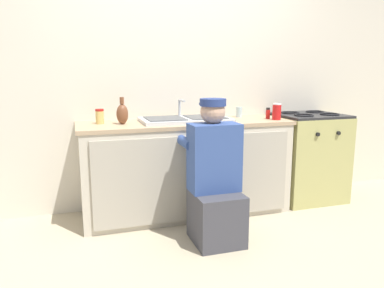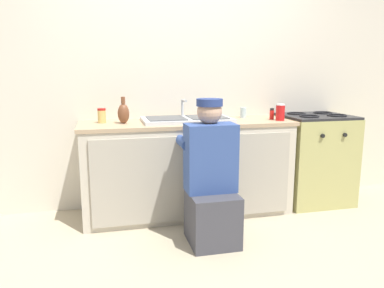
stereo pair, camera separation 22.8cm
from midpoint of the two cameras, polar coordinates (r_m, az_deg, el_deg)
ground_plane at (r=3.33m, az=-1.47°, el=-12.03°), size 12.00×12.00×0.00m
back_wall at (r=3.70m, az=-4.42°, el=10.13°), size 6.00×0.10×2.50m
counter_cabinet at (r=3.47m, az=-2.84°, el=-3.90°), size 1.87×0.62×0.83m
countertop at (r=3.39m, az=-2.95°, el=3.19°), size 1.91×0.62×0.03m
sink_double_basin at (r=3.39m, az=-2.97°, el=3.79°), size 0.80×0.44×0.19m
stove_range at (r=3.99m, az=15.57°, el=-1.85°), size 0.66×0.62×0.90m
plumber_person at (r=2.88m, az=1.24°, el=-6.04°), size 0.42×0.61×1.10m
water_glass at (r=3.70m, az=5.45°, el=4.85°), size 0.06×0.06×0.10m
soda_cup_red at (r=3.55m, az=11.01°, el=4.85°), size 0.08×0.08×0.15m
condiment_jar at (r=3.34m, az=-15.80°, el=4.07°), size 0.07×0.07×0.13m
spice_bottle_red at (r=3.62m, az=9.74°, el=4.62°), size 0.04×0.04×0.10m
vase_decorative at (r=3.27m, az=-12.56°, el=4.54°), size 0.10×0.10×0.23m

